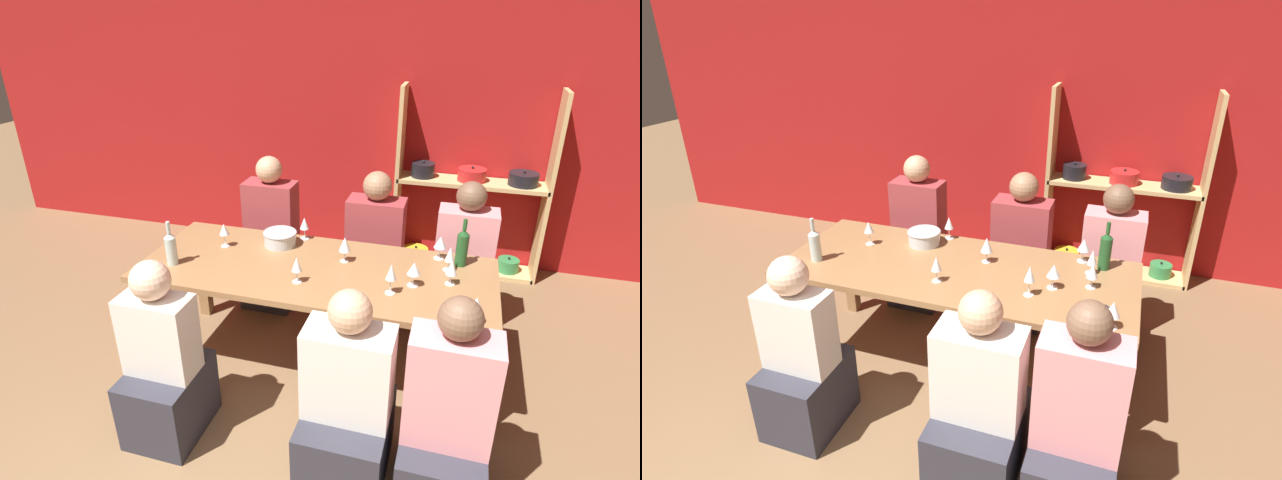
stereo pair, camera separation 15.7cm
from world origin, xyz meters
TOP-DOWN VIEW (x-y plane):
  - wall_back_red at (0.00, 3.83)m, footprint 8.80×0.06m
  - shelf_unit at (0.79, 3.63)m, footprint 1.33×0.30m
  - dining_table at (-0.12, 1.87)m, footprint 2.26×0.91m
  - mixing_bowl at (-0.46, 2.13)m, footprint 0.24×0.24m
  - wine_bottle_green at (-1.03, 1.66)m, footprint 0.07×0.07m
  - wine_bottle_dark at (0.77, 2.17)m, footprint 0.08×0.08m
  - wine_glass_empty_a at (-0.82, 1.99)m, footprint 0.07×0.07m
  - wine_glass_red_a at (0.50, 1.81)m, footprint 0.08×0.08m
  - wine_glass_red_b at (-0.18, 1.66)m, footprint 0.06×0.06m
  - wine_glass_red_c at (0.70, 2.07)m, footprint 0.07×0.07m
  - wine_glass_white_a at (0.63, 2.22)m, footprint 0.08×0.08m
  - wine_glass_white_b at (-0.33, 2.27)m, footprint 0.07×0.07m
  - wine_glass_empty_b at (0.72, 1.89)m, footprint 0.07×0.07m
  - wine_glass_white_c at (0.86, 1.51)m, footprint 0.08×0.08m
  - wine_glass_white_d at (0.39, 1.69)m, footprint 0.06×0.06m
  - wine_glass_red_d at (0.03, 2.00)m, footprint 0.08×0.08m
  - cell_phone at (0.79, 1.64)m, footprint 0.15×0.16m
  - person_near_a at (0.29, 1.06)m, footprint 0.44×0.54m
  - person_far_a at (-0.73, 2.63)m, footprint 0.41×0.51m
  - person_near_b at (0.77, 1.04)m, footprint 0.41×0.51m
  - person_far_b at (0.12, 2.65)m, footprint 0.43×0.54m
  - person_near_c at (-0.77, 1.07)m, footprint 0.39×0.49m
  - person_far_c at (0.79, 2.63)m, footprint 0.42×0.52m

SIDE VIEW (x-z plane):
  - person_near_a at x=0.29m, z-range -0.16..0.96m
  - person_near_c at x=-0.77m, z-range -0.15..0.97m
  - person_near_b at x=0.77m, z-range -0.16..1.02m
  - person_far_c at x=0.79m, z-range -0.16..1.03m
  - person_far_b at x=0.12m, z-range -0.16..1.03m
  - person_far_a at x=-0.73m, z-range -0.17..1.09m
  - shelf_unit at x=0.79m, z-range -0.19..1.50m
  - dining_table at x=-0.12m, z-range 0.29..1.06m
  - cell_phone at x=0.79m, z-range 0.77..0.78m
  - mixing_bowl at x=-0.46m, z-range 0.77..0.87m
  - wine_glass_red_c at x=0.70m, z-range 0.79..0.96m
  - wine_glass_white_c at x=0.86m, z-range 0.80..0.95m
  - wine_glass_empty_b at x=0.72m, z-range 0.80..0.96m
  - wine_glass_red_a at x=0.50m, z-range 0.80..0.96m
  - wine_glass_white_b at x=-0.33m, z-range 0.80..0.96m
  - wine_glass_white_a at x=0.63m, z-range 0.80..0.96m
  - wine_glass_red_b at x=-0.18m, z-range 0.80..0.97m
  - wine_bottle_green at x=-1.03m, z-range 0.74..1.03m
  - wine_glass_red_d at x=0.03m, z-range 0.80..0.98m
  - wine_glass_empty_a at x=-0.82m, z-range 0.81..0.98m
  - wine_bottle_dark at x=0.77m, z-range 0.74..1.06m
  - wine_glass_white_d at x=0.39m, z-range 0.81..1.00m
  - wall_back_red at x=0.00m, z-range 0.00..2.70m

